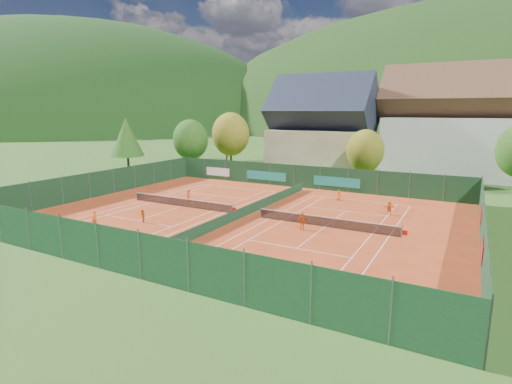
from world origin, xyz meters
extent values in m
plane|color=#2A5119|center=(0.00, 0.00, -0.02)|extent=(600.00, 600.00, 0.00)
cube|color=#A23617|center=(0.00, 0.00, 0.01)|extent=(40.00, 32.00, 0.01)
cube|color=white|center=(-8.00, 11.88, 0.01)|extent=(10.97, 0.06, 0.00)
cube|color=white|center=(-8.00, -11.88, 0.01)|extent=(10.97, 0.06, 0.00)
cube|color=white|center=(-13.48, 0.00, 0.01)|extent=(0.06, 23.77, 0.00)
cube|color=white|center=(-2.51, 0.00, 0.01)|extent=(0.06, 23.77, 0.00)
cube|color=white|center=(-12.12, 0.00, 0.01)|extent=(0.06, 23.77, 0.00)
cube|color=white|center=(-3.88, 0.00, 0.01)|extent=(0.06, 23.77, 0.00)
cube|color=white|center=(-8.00, 6.40, 0.01)|extent=(8.23, 0.06, 0.00)
cube|color=white|center=(-8.00, -6.40, 0.01)|extent=(8.23, 0.06, 0.00)
cube|color=white|center=(-8.00, 0.00, 0.01)|extent=(0.06, 12.80, 0.00)
cube|color=white|center=(8.00, 11.88, 0.01)|extent=(10.97, 0.06, 0.00)
cube|color=white|center=(8.00, -11.88, 0.01)|extent=(10.97, 0.06, 0.00)
cube|color=white|center=(2.51, 0.00, 0.01)|extent=(0.06, 23.77, 0.00)
cube|color=white|center=(13.48, 0.00, 0.01)|extent=(0.06, 23.77, 0.00)
cube|color=white|center=(3.88, 0.00, 0.01)|extent=(0.06, 23.77, 0.00)
cube|color=white|center=(12.12, 0.00, 0.01)|extent=(0.06, 23.77, 0.00)
cube|color=white|center=(8.00, 6.40, 0.01)|extent=(8.23, 0.06, 0.00)
cube|color=white|center=(8.00, -6.40, 0.01)|extent=(8.23, 0.06, 0.00)
cube|color=white|center=(8.00, 0.00, 0.01)|extent=(0.06, 12.80, 0.00)
cylinder|color=#59595B|center=(-14.40, 0.00, 0.51)|extent=(0.10, 0.10, 1.02)
cylinder|color=#59595B|center=(-1.60, 0.00, 0.51)|extent=(0.10, 0.10, 1.02)
cube|color=black|center=(-8.00, 0.00, 0.46)|extent=(12.80, 0.02, 0.86)
cube|color=white|center=(-8.00, 0.00, 0.89)|extent=(12.80, 0.04, 0.06)
cube|color=red|center=(-1.35, 0.00, 0.45)|extent=(0.40, 0.04, 0.40)
cylinder|color=#59595B|center=(1.60, 0.00, 0.51)|extent=(0.10, 0.10, 1.02)
cylinder|color=#59595B|center=(14.40, 0.00, 0.51)|extent=(0.10, 0.10, 1.02)
cube|color=black|center=(8.00, 0.00, 0.46)|extent=(12.80, 0.02, 0.86)
cube|color=white|center=(8.00, 0.00, 0.89)|extent=(12.80, 0.04, 0.06)
cube|color=red|center=(14.65, 0.00, 0.45)|extent=(0.40, 0.04, 0.40)
cube|color=#153B23|center=(0.00, 0.00, 0.50)|extent=(0.03, 28.80, 1.00)
cube|color=#14371D|center=(0.00, 16.00, 1.50)|extent=(40.00, 0.04, 3.00)
cube|color=teal|center=(-6.00, 15.94, 1.20)|extent=(6.00, 0.03, 1.20)
cube|color=teal|center=(4.00, 15.94, 1.20)|extent=(6.00, 0.03, 1.20)
cube|color=silver|center=(-14.00, 15.94, 1.20)|extent=(4.00, 0.03, 1.20)
cube|color=#163D21|center=(0.00, -16.00, 1.50)|extent=(40.00, 0.04, 3.00)
cube|color=#13351D|center=(-20.00, 0.00, 1.50)|extent=(0.04, 32.00, 3.00)
cube|color=#13351F|center=(20.00, 0.00, 1.50)|extent=(0.04, 32.00, 3.00)
cube|color=#B21414|center=(19.94, -4.00, 1.20)|extent=(0.03, 3.00, 1.20)
cube|color=#B21414|center=(19.94, 6.00, 1.20)|extent=(0.03, 3.00, 1.20)
cube|color=beige|center=(-3.00, 30.00, 3.50)|extent=(15.00, 12.00, 7.00)
cube|color=#1E2333|center=(-3.00, 30.00, 10.00)|extent=(16.20, 12.00, 12.00)
cube|color=silver|center=(16.00, 36.00, 4.50)|extent=(20.00, 11.00, 9.00)
cube|color=brown|center=(16.00, 36.00, 11.75)|extent=(21.60, 11.00, 11.00)
cylinder|color=#4B351A|center=(-22.00, 20.00, 1.40)|extent=(0.36, 0.36, 2.80)
ellipsoid|color=#255418|center=(-22.00, 20.00, 5.40)|extent=(5.72, 5.72, 6.58)
cylinder|color=#4D2E1B|center=(-18.00, 26.00, 1.57)|extent=(0.36, 0.36, 3.15)
ellipsoid|color=olive|center=(-18.00, 26.00, 6.07)|extent=(6.44, 6.44, 7.40)
cylinder|color=#462F19|center=(-24.00, 34.00, 1.75)|extent=(0.36, 0.36, 3.50)
cone|color=#245819|center=(-24.00, 34.00, 6.75)|extent=(5.60, 5.60, 6.50)
cylinder|color=#4B2D1B|center=(6.00, 22.00, 1.22)|extent=(0.36, 0.36, 2.45)
ellipsoid|color=olive|center=(6.00, 22.00, 4.72)|extent=(5.01, 5.01, 5.76)
cylinder|color=#4D2B1B|center=(-28.00, 12.00, 1.57)|extent=(0.36, 0.36, 3.15)
cone|color=#235017|center=(-28.00, 12.00, 6.07)|extent=(5.04, 5.04, 5.85)
ellipsoid|color=black|center=(10.00, 300.00, -42.35)|extent=(440.00, 440.00, 242.00)
ellipsoid|color=black|center=(-220.00, 160.00, -35.70)|extent=(340.00, 340.00, 204.00)
cylinder|color=slate|center=(12.24, -11.33, 0.40)|extent=(0.02, 0.02, 0.80)
cylinder|color=slate|center=(12.54, -11.33, 0.40)|extent=(0.02, 0.02, 0.80)
cylinder|color=slate|center=(12.24, -11.03, 0.40)|extent=(0.02, 0.02, 0.80)
cylinder|color=slate|center=(12.54, -11.03, 0.40)|extent=(0.02, 0.02, 0.80)
cube|color=slate|center=(12.39, -11.18, 0.55)|extent=(0.34, 0.34, 0.30)
ellipsoid|color=#CCD833|center=(12.39, -11.18, 0.58)|extent=(0.28, 0.28, 0.16)
sphere|color=#CCD833|center=(-11.78, -5.74, 0.03)|extent=(0.07, 0.07, 0.07)
sphere|color=#CCD833|center=(4.11, -10.62, 0.03)|extent=(0.07, 0.07, 0.07)
sphere|color=#CCD833|center=(1.29, 3.69, 0.03)|extent=(0.07, 0.07, 0.07)
sphere|color=#CCD833|center=(-5.54, 8.42, 0.03)|extent=(0.07, 0.07, 0.07)
sphere|color=#CCD833|center=(9.02, -1.37, 0.03)|extent=(0.07, 0.07, 0.07)
imported|color=orange|center=(-9.84, -9.63, 0.72)|extent=(0.58, 0.44, 1.44)
imported|color=#D25B12|center=(-7.13, -6.61, 0.61)|extent=(0.75, 0.73, 1.21)
imported|color=#D14212|center=(-9.10, 2.68, 0.63)|extent=(0.94, 0.80, 1.26)
imported|color=#CB4B12|center=(6.56, -1.77, 0.76)|extent=(0.96, 0.75, 1.53)
imported|color=#DA5913|center=(5.85, 10.98, 0.60)|extent=(0.59, 0.39, 1.19)
imported|color=orange|center=(12.15, 7.05, 0.69)|extent=(1.32, 0.99, 1.39)
camera|label=1|loc=(18.79, -32.58, 10.02)|focal=28.00mm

